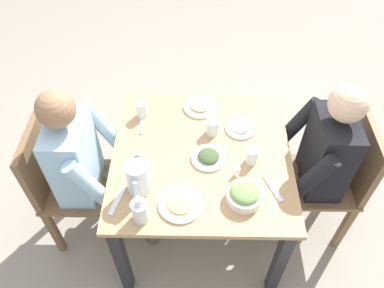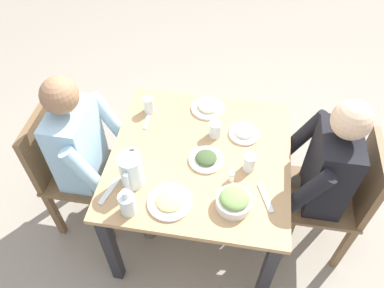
{
  "view_description": "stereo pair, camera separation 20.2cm",
  "coord_description": "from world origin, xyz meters",
  "px_view_note": "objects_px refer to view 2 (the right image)",
  "views": [
    {
      "loc": [
        1.32,
        -0.03,
        2.32
      ],
      "look_at": [
        -0.05,
        -0.05,
        0.76
      ],
      "focal_mm": 35.61,
      "sensor_mm": 36.0,
      "label": 1
    },
    {
      "loc": [
        1.3,
        0.17,
        2.32
      ],
      "look_at": [
        -0.05,
        -0.05,
        0.76
      ],
      "focal_mm": 35.61,
      "sensor_mm": 36.0,
      "label": 2
    }
  ],
  "objects_px": {
    "diner_far": "(309,175)",
    "water_glass_far_right": "(149,105)",
    "plate_dolmas": "(206,159)",
    "water_pitcher": "(131,170)",
    "salad_bowl": "(234,201)",
    "plate_beans": "(208,107)",
    "chair_near": "(67,167)",
    "oil_carafe": "(128,204)",
    "plate_yoghurt": "(244,133)",
    "plate_fries": "(170,201)",
    "dining_table": "(200,168)",
    "diner_near": "(95,155)",
    "water_glass_center": "(249,163)",
    "water_glass_near_right": "(215,129)",
    "salt_shaker": "(232,177)",
    "chair_far": "(340,195)"
  },
  "relations": [
    {
      "from": "diner_far",
      "to": "water_glass_far_right",
      "type": "height_order",
      "value": "diner_far"
    },
    {
      "from": "plate_dolmas",
      "to": "water_pitcher",
      "type": "bearing_deg",
      "value": -60.31
    },
    {
      "from": "salad_bowl",
      "to": "plate_beans",
      "type": "xyz_separation_m",
      "value": [
        -0.65,
        -0.22,
        -0.03
      ]
    },
    {
      "from": "chair_near",
      "to": "oil_carafe",
      "type": "relative_size",
      "value": 5.44
    },
    {
      "from": "plate_yoghurt",
      "to": "plate_fries",
      "type": "relative_size",
      "value": 0.79
    },
    {
      "from": "dining_table",
      "to": "plate_dolmas",
      "type": "relative_size",
      "value": 5.2
    },
    {
      "from": "diner_near",
      "to": "water_glass_center",
      "type": "height_order",
      "value": "diner_near"
    },
    {
      "from": "water_glass_near_right",
      "to": "water_glass_center",
      "type": "distance_m",
      "value": 0.29
    },
    {
      "from": "plate_yoghurt",
      "to": "chair_near",
      "type": "bearing_deg",
      "value": -77.44
    },
    {
      "from": "diner_far",
      "to": "plate_beans",
      "type": "distance_m",
      "value": 0.7
    },
    {
      "from": "salt_shaker",
      "to": "water_pitcher",
      "type": "bearing_deg",
      "value": -79.29
    },
    {
      "from": "plate_fries",
      "to": "salt_shaker",
      "type": "relative_size",
      "value": 4.08
    },
    {
      "from": "plate_dolmas",
      "to": "salt_shaker",
      "type": "height_order",
      "value": "salt_shaker"
    },
    {
      "from": "chair_far",
      "to": "diner_far",
      "type": "xyz_separation_m",
      "value": [
        -0.0,
        -0.21,
        0.15
      ]
    },
    {
      "from": "plate_beans",
      "to": "dining_table",
      "type": "bearing_deg",
      "value": 1.42
    },
    {
      "from": "diner_far",
      "to": "plate_fries",
      "type": "relative_size",
      "value": 5.4
    },
    {
      "from": "plate_dolmas",
      "to": "salad_bowl",
      "type": "bearing_deg",
      "value": 33.75
    },
    {
      "from": "plate_beans",
      "to": "plate_dolmas",
      "type": "xyz_separation_m",
      "value": [
        0.4,
        0.05,
        0.0
      ]
    },
    {
      "from": "oil_carafe",
      "to": "plate_beans",
      "type": "bearing_deg",
      "value": 160.01
    },
    {
      "from": "diner_near",
      "to": "water_glass_center",
      "type": "xyz_separation_m",
      "value": [
        0.01,
        0.86,
        0.12
      ]
    },
    {
      "from": "plate_fries",
      "to": "water_glass_far_right",
      "type": "height_order",
      "value": "water_glass_far_right"
    },
    {
      "from": "diner_far",
      "to": "oil_carafe",
      "type": "height_order",
      "value": "diner_far"
    },
    {
      "from": "water_pitcher",
      "to": "salt_shaker",
      "type": "relative_size",
      "value": 3.52
    },
    {
      "from": "chair_far",
      "to": "plate_beans",
      "type": "distance_m",
      "value": 0.91
    },
    {
      "from": "chair_near",
      "to": "water_glass_center",
      "type": "distance_m",
      "value": 1.1
    },
    {
      "from": "water_glass_far_right",
      "to": "water_glass_center",
      "type": "height_order",
      "value": "water_glass_far_right"
    },
    {
      "from": "water_glass_near_right",
      "to": "oil_carafe",
      "type": "xyz_separation_m",
      "value": [
        0.56,
        -0.35,
        0.01
      ]
    },
    {
      "from": "oil_carafe",
      "to": "salt_shaker",
      "type": "height_order",
      "value": "oil_carafe"
    },
    {
      "from": "dining_table",
      "to": "chair_near",
      "type": "bearing_deg",
      "value": -87.55
    },
    {
      "from": "salad_bowl",
      "to": "plate_fries",
      "type": "height_order",
      "value": "salad_bowl"
    },
    {
      "from": "water_glass_near_right",
      "to": "chair_near",
      "type": "bearing_deg",
      "value": -77.16
    },
    {
      "from": "plate_dolmas",
      "to": "oil_carafe",
      "type": "xyz_separation_m",
      "value": [
        0.37,
        -0.32,
        0.04
      ]
    },
    {
      "from": "plate_fries",
      "to": "salad_bowl",
      "type": "bearing_deg",
      "value": 96.57
    },
    {
      "from": "oil_carafe",
      "to": "chair_far",
      "type": "bearing_deg",
      "value": 111.13
    },
    {
      "from": "diner_far",
      "to": "oil_carafe",
      "type": "distance_m",
      "value": 0.99
    },
    {
      "from": "oil_carafe",
      "to": "diner_near",
      "type": "bearing_deg",
      "value": -139.52
    },
    {
      "from": "chair_near",
      "to": "plate_fries",
      "type": "bearing_deg",
      "value": 67.79
    },
    {
      "from": "plate_beans",
      "to": "plate_fries",
      "type": "bearing_deg",
      "value": -7.7
    },
    {
      "from": "plate_beans",
      "to": "plate_fries",
      "type": "relative_size",
      "value": 0.9
    },
    {
      "from": "diner_far",
      "to": "water_glass_center",
      "type": "bearing_deg",
      "value": -78.36
    },
    {
      "from": "plate_fries",
      "to": "water_glass_near_right",
      "type": "relative_size",
      "value": 2.29
    },
    {
      "from": "salad_bowl",
      "to": "water_glass_far_right",
      "type": "xyz_separation_m",
      "value": [
        -0.58,
        -0.56,
        0.01
      ]
    },
    {
      "from": "water_pitcher",
      "to": "chair_near",
      "type": "bearing_deg",
      "value": -111.45
    },
    {
      "from": "chair_near",
      "to": "diner_far",
      "type": "relative_size",
      "value": 0.75
    },
    {
      "from": "water_glass_near_right",
      "to": "oil_carafe",
      "type": "bearing_deg",
      "value": -31.86
    },
    {
      "from": "diner_near",
      "to": "salt_shaker",
      "type": "xyz_separation_m",
      "value": [
        0.1,
        0.78,
        0.1
      ]
    },
    {
      "from": "diner_near",
      "to": "plate_dolmas",
      "type": "relative_size",
      "value": 6.38
    },
    {
      "from": "salad_bowl",
      "to": "plate_dolmas",
      "type": "xyz_separation_m",
      "value": [
        -0.26,
        -0.17,
        -0.03
      ]
    },
    {
      "from": "plate_dolmas",
      "to": "water_glass_center",
      "type": "xyz_separation_m",
      "value": [
        0.02,
        0.23,
        0.03
      ]
    },
    {
      "from": "water_glass_near_right",
      "to": "chair_far",
      "type": "bearing_deg",
      "value": 79.49
    }
  ]
}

